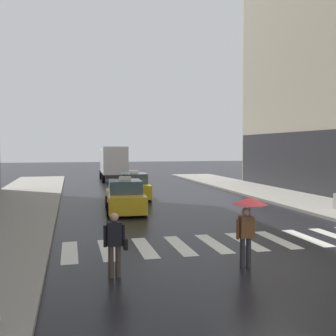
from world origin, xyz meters
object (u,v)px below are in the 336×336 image
(pedestrian_with_umbrella, at_px, (248,213))
(pedestrian_with_handbag, at_px, (115,241))
(taxi_second, at_px, (134,187))
(box_truck, at_px, (113,162))
(taxi_lead, at_px, (125,197))

(pedestrian_with_umbrella, xyz_separation_m, pedestrian_with_handbag, (-3.65, -0.01, -0.58))
(taxi_second, xyz_separation_m, box_truck, (0.01, 13.00, 1.13))
(taxi_lead, height_order, pedestrian_with_handbag, taxi_lead)
(taxi_lead, relative_size, pedestrian_with_handbag, 2.80)
(pedestrian_with_handbag, bearing_deg, taxi_lead, 81.11)
(taxi_lead, bearing_deg, box_truck, 86.07)
(pedestrian_with_umbrella, relative_size, pedestrian_with_handbag, 1.18)
(taxi_second, height_order, pedestrian_with_umbrella, pedestrian_with_umbrella)
(taxi_second, bearing_deg, box_truck, 89.96)
(pedestrian_with_handbag, bearing_deg, box_truck, 84.26)
(taxi_lead, relative_size, pedestrian_with_umbrella, 2.39)
(taxi_second, relative_size, pedestrian_with_umbrella, 2.38)
(pedestrian_with_umbrella, bearing_deg, taxi_second, 92.92)
(taxi_second, xyz_separation_m, pedestrian_with_handbag, (-2.86, -15.57, 0.21))
(taxi_lead, height_order, box_truck, box_truck)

